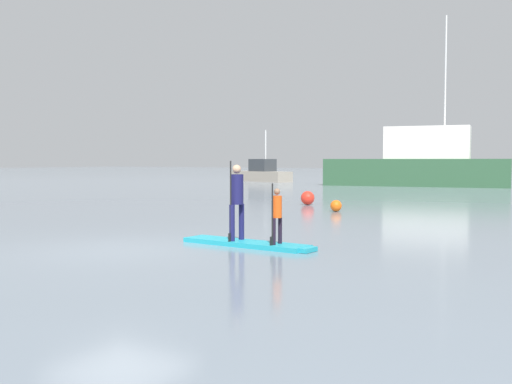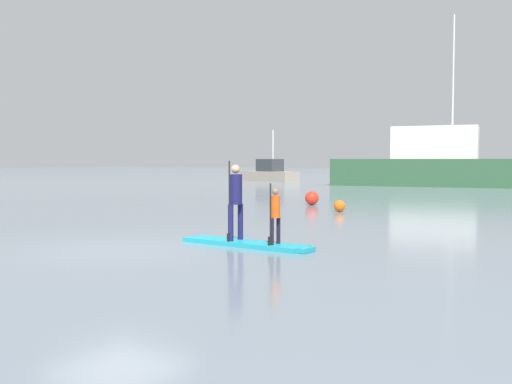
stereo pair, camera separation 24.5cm
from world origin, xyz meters
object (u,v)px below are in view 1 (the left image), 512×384
(fishing_boat_white_large, at_px, (419,164))
(mooring_buoy_mid, at_px, (308,198))
(fishing_boat_green_midground, at_px, (261,173))
(paddler_child_solo, at_px, (277,213))
(paddleboard_near, at_px, (248,244))
(mooring_buoy_far, at_px, (336,206))
(paddler_adult, at_px, (237,197))

(fishing_boat_white_large, distance_m, mooring_buoy_mid, 20.57)
(fishing_boat_green_midground, xyz_separation_m, mooring_buoy_mid, (15.65, -22.28, -0.41))
(mooring_buoy_mid, bearing_deg, paddler_child_solo, -66.41)
(paddleboard_near, height_order, fishing_boat_green_midground, fishing_boat_green_midground)
(paddleboard_near, relative_size, paddler_child_solo, 2.50)
(paddler_child_solo, xyz_separation_m, mooring_buoy_mid, (-4.93, 11.30, -0.47))
(fishing_boat_white_large, relative_size, mooring_buoy_far, 31.68)
(paddleboard_near, bearing_deg, fishing_boat_white_large, 99.92)
(fishing_boat_green_midground, distance_m, mooring_buoy_far, 30.49)
(paddler_adult, height_order, mooring_buoy_mid, paddler_adult)
(fishing_boat_white_large, bearing_deg, paddler_child_solo, -78.81)
(fishing_boat_green_midground, bearing_deg, paddler_child_solo, -58.49)
(fishing_boat_green_midground, bearing_deg, fishing_boat_white_large, -7.16)
(paddleboard_near, distance_m, fishing_boat_green_midground, 38.96)
(paddler_child_solo, distance_m, fishing_boat_white_large, 32.41)
(paddleboard_near, height_order, fishing_boat_white_large, fishing_boat_white_large)
(mooring_buoy_mid, xyz_separation_m, mooring_buoy_far, (2.31, -2.35, -0.08))
(mooring_buoy_mid, bearing_deg, fishing_boat_white_large, 93.79)
(fishing_boat_white_large, height_order, fishing_boat_green_midground, fishing_boat_white_large)
(paddler_child_solo, height_order, mooring_buoy_mid, paddler_child_solo)
(paddleboard_near, bearing_deg, paddler_adult, 177.58)
(mooring_buoy_mid, bearing_deg, mooring_buoy_far, -45.45)
(paddler_adult, xyz_separation_m, mooring_buoy_mid, (-3.89, 11.23, -0.76))
(fishing_boat_white_large, bearing_deg, mooring_buoy_far, -80.87)
(fishing_boat_green_midground, bearing_deg, paddler_adult, -59.74)
(fishing_boat_white_large, relative_size, fishing_boat_green_midground, 1.98)
(paddler_adult, distance_m, mooring_buoy_far, 9.06)
(paddler_adult, relative_size, paddler_child_solo, 1.36)
(paddler_child_solo, bearing_deg, fishing_boat_green_midground, 121.51)
(fishing_boat_white_large, bearing_deg, fishing_boat_green_midground, 172.84)
(paddler_adult, height_order, fishing_boat_green_midground, fishing_boat_green_midground)
(paddler_adult, height_order, fishing_boat_white_large, fishing_boat_white_large)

